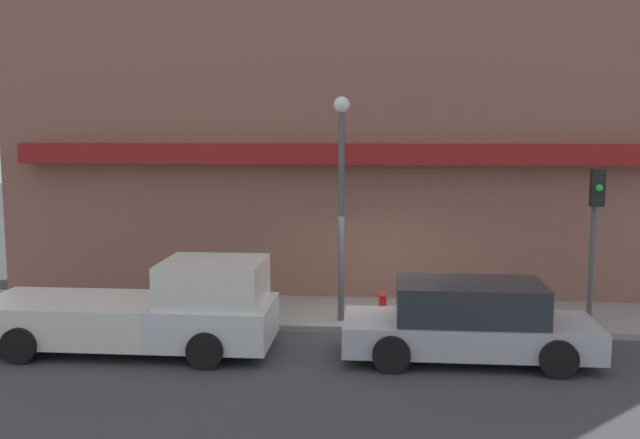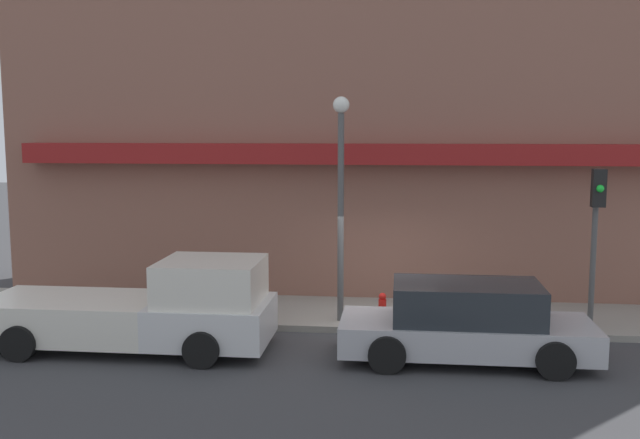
% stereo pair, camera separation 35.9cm
% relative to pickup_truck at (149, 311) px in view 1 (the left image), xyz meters
% --- Properties ---
extents(ground_plane, '(80.00, 80.00, 0.00)m').
position_rel_pickup_truck_xyz_m(ground_plane, '(4.57, 1.52, -0.81)').
color(ground_plane, '#38383A').
extents(sidewalk, '(36.00, 2.79, 0.14)m').
position_rel_pickup_truck_xyz_m(sidewalk, '(4.57, 2.91, -0.73)').
color(sidewalk, gray).
rests_on(sidewalk, ground).
extents(building, '(19.80, 3.80, 10.27)m').
position_rel_pickup_truck_xyz_m(building, '(4.58, 5.79, 4.12)').
color(building, brown).
rests_on(building, ground).
extents(pickup_truck, '(5.77, 2.19, 1.85)m').
position_rel_pickup_truck_xyz_m(pickup_truck, '(0.00, 0.00, 0.00)').
color(pickup_truck, silver).
rests_on(pickup_truck, ground).
extents(parked_car, '(4.77, 2.01, 1.51)m').
position_rel_pickup_truck_xyz_m(parked_car, '(6.28, -0.00, -0.07)').
color(parked_car, '#ADADB2').
rests_on(parked_car, ground).
extents(fire_hydrant, '(0.18, 0.18, 0.58)m').
position_rel_pickup_truck_xyz_m(fire_hydrant, '(4.63, 2.36, -0.37)').
color(fire_hydrant, red).
rests_on(fire_hydrant, sidewalk).
extents(street_lamp, '(0.36, 0.36, 4.96)m').
position_rel_pickup_truck_xyz_m(street_lamp, '(3.70, 2.07, 2.48)').
color(street_lamp, '#4C4C4C').
rests_on(street_lamp, sidewalk).
extents(traffic_light, '(0.28, 0.42, 3.42)m').
position_rel_pickup_truck_xyz_m(traffic_light, '(9.14, 2.12, 1.70)').
color(traffic_light, '#4C4C4C').
rests_on(traffic_light, sidewalk).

